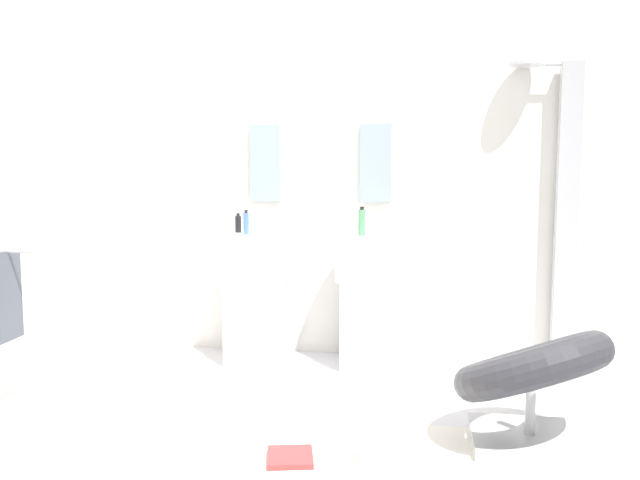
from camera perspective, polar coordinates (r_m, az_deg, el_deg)
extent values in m
cube|color=silver|center=(3.52, -3.87, -16.91)|extent=(4.80, 3.60, 0.04)
cube|color=silver|center=(4.85, 0.10, 5.58)|extent=(4.80, 0.10, 2.60)
cube|color=white|center=(4.73, -5.29, -6.80)|extent=(0.40, 0.40, 0.58)
cylinder|color=white|center=(4.65, -5.34, -1.34)|extent=(0.51, 0.51, 0.33)
cylinder|color=#B7BABF|center=(4.76, -4.98, 1.43)|extent=(0.02, 0.02, 0.10)
cube|color=white|center=(4.61, 4.45, -7.13)|extent=(0.40, 0.40, 0.58)
cylinder|color=white|center=(4.53, 4.50, -1.53)|extent=(0.51, 0.51, 0.33)
cylinder|color=#B7BABF|center=(4.64, 4.63, 1.31)|extent=(0.02, 0.02, 0.10)
cube|color=#8C9EA8|center=(4.86, -4.70, 6.56)|extent=(0.22, 0.03, 0.55)
cube|color=#8C9EA8|center=(4.74, 4.77, 6.56)|extent=(0.22, 0.03, 0.55)
cube|color=#B7BABF|center=(4.81, 20.28, 1.89)|extent=(0.14, 0.08, 2.05)
cylinder|color=#B7BABF|center=(4.79, 19.01, 13.99)|extent=(0.30, 0.02, 0.02)
cylinder|color=#B7BABF|center=(4.73, 17.24, 14.14)|extent=(0.24, 0.24, 0.02)
cube|color=#B7BABF|center=(3.57, 17.43, -15.95)|extent=(0.56, 0.50, 0.06)
cylinder|color=#B7BABF|center=(3.51, 17.52, -13.38)|extent=(0.05, 0.05, 0.34)
torus|color=#333338|center=(3.45, 17.64, -10.25)|extent=(1.10, 1.10, 0.49)
cylinder|color=#B7BABF|center=(4.06, -25.30, -0.87)|extent=(0.36, 0.02, 0.02)
cube|color=#4C515B|center=(4.10, -25.13, -4.34)|extent=(0.04, 0.22, 0.50)
cube|color=white|center=(3.32, 2.70, -17.86)|extent=(1.17, 0.82, 0.01)
cube|color=#B73838|center=(3.26, -2.57, -18.03)|extent=(0.25, 0.26, 0.03)
cylinder|color=white|center=(3.24, 4.02, -17.61)|extent=(0.09, 0.09, 0.09)
cylinder|color=black|center=(4.63, -6.99, 1.35)|extent=(0.04, 0.04, 0.11)
cylinder|color=black|center=(4.62, -7.01, 2.17)|extent=(0.02, 0.02, 0.02)
cylinder|color=#59996B|center=(4.39, 3.59, 1.48)|extent=(0.05, 0.05, 0.17)
cylinder|color=black|center=(4.38, 3.60, 2.72)|extent=(0.03, 0.03, 0.02)
cylinder|color=#4C72B7|center=(4.48, -6.32, 1.39)|extent=(0.04, 0.04, 0.14)
cylinder|color=black|center=(4.47, -6.34, 2.44)|extent=(0.02, 0.02, 0.02)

